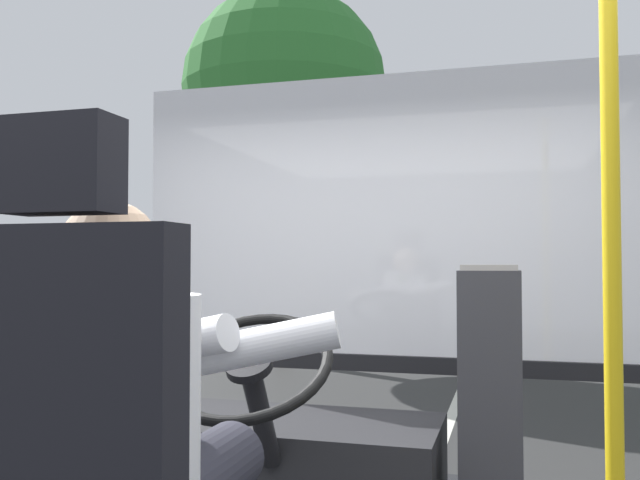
# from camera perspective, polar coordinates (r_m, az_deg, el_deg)

# --- Properties ---
(ground) EXTENTS (18.00, 44.00, 0.06)m
(ground) POSITION_cam_1_polar(r_m,az_deg,el_deg) (10.64, 12.36, -11.20)
(ground) COLOR #2C2C2C
(bus_driver) EXTENTS (0.83, 0.61, 0.72)m
(bus_driver) POSITION_cam_1_polar(r_m,az_deg,el_deg) (1.56, -16.13, -14.38)
(bus_driver) COLOR #282833
(bus_driver) RESTS_ON driver_seat
(steering_console) EXTENTS (1.10, 1.01, 0.83)m
(steering_console) POSITION_cam_1_polar(r_m,az_deg,el_deg) (2.71, -2.19, -18.68)
(steering_console) COLOR black
(steering_console) RESTS_ON bus_floor
(handrail_pole) EXTENTS (0.04, 0.04, 2.00)m
(handrail_pole) POSITION_cam_1_polar(r_m,az_deg,el_deg) (1.80, 23.47, -1.95)
(handrail_pole) COLOR gold
(handrail_pole) RESTS_ON bus_floor
(fare_box) EXTENTS (0.21, 0.25, 1.00)m
(fare_box) POSITION_cam_1_polar(r_m,az_deg,el_deg) (2.51, 14.25, -13.53)
(fare_box) COLOR #333338
(fare_box) RESTS_ON bus_floor
(windshield_panel) EXTENTS (2.50, 0.08, 1.48)m
(windshield_panel) POSITION_cam_1_polar(r_m,az_deg,el_deg) (3.36, 4.86, -1.24)
(windshield_panel) COLOR white
(street_tree) EXTENTS (3.50, 3.50, 6.41)m
(street_tree) POSITION_cam_1_polar(r_m,az_deg,el_deg) (11.87, -2.99, 12.44)
(street_tree) COLOR #4C3828
(street_tree) RESTS_ON ground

